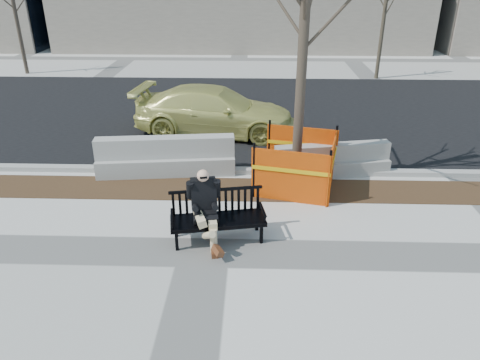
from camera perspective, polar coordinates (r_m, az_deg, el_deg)
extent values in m
plane|color=beige|center=(8.56, -4.53, -9.00)|extent=(120.00, 120.00, 0.00)
cube|color=#47301C|center=(10.79, -3.10, -1.13)|extent=(40.00, 1.20, 0.02)
cube|color=black|center=(16.55, -1.34, 8.56)|extent=(60.00, 10.40, 0.01)
cube|color=#9E9B93|center=(11.62, -2.73, 1.22)|extent=(60.00, 0.25, 0.12)
imported|color=#D0CC6A|center=(14.43, -3.06, 5.91)|extent=(5.15, 2.63, 1.43)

